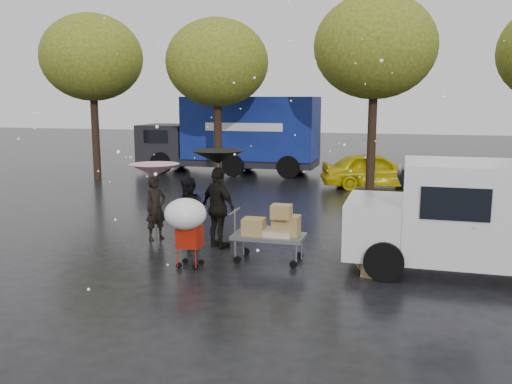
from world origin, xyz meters
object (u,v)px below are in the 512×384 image
(yellow_taxi, at_px, (374,170))
(shopping_cart, at_px, (186,218))
(person_black, at_px, (219,208))
(white_van, at_px, (483,216))
(blue_truck, at_px, (234,135))
(person_pink, at_px, (156,208))
(vendor_cart, at_px, (273,228))

(yellow_taxi, bearing_deg, shopping_cart, 147.71)
(person_black, bearing_deg, white_van, -152.87)
(person_black, relative_size, blue_truck, 0.23)
(person_pink, relative_size, white_van, 0.31)
(person_black, xyz_separation_m, white_van, (5.59, -0.40, 0.22))
(shopping_cart, bearing_deg, vendor_cart, 31.17)
(person_black, relative_size, white_van, 0.38)
(person_black, distance_m, shopping_cart, 1.71)
(shopping_cart, xyz_separation_m, blue_truck, (-3.52, 14.08, 0.69))
(person_black, xyz_separation_m, vendor_cart, (1.46, -0.77, -0.21))
(vendor_cart, xyz_separation_m, yellow_taxi, (1.48, 10.51, -0.04))
(white_van, xyz_separation_m, blue_truck, (-9.19, 12.78, 0.60))
(person_black, height_order, blue_truck, blue_truck)
(vendor_cart, distance_m, shopping_cart, 1.84)
(person_black, bearing_deg, vendor_cart, -176.42)
(person_black, height_order, shopping_cart, person_black)
(blue_truck, distance_m, yellow_taxi, 7.13)
(person_black, bearing_deg, person_pink, 20.87)
(person_pink, height_order, shopping_cart, person_pink)
(shopping_cart, relative_size, yellow_taxi, 0.36)
(yellow_taxi, bearing_deg, blue_truck, 50.54)
(vendor_cart, relative_size, shopping_cart, 1.04)
(vendor_cart, bearing_deg, person_pink, 161.24)
(person_pink, height_order, person_black, person_black)
(person_pink, bearing_deg, blue_truck, 41.56)
(person_pink, bearing_deg, shopping_cart, -108.02)
(person_black, xyz_separation_m, shopping_cart, (-0.08, -1.70, 0.12))
(blue_truck, xyz_separation_m, yellow_taxi, (6.54, -2.64, -1.07))
(vendor_cart, relative_size, white_van, 0.31)
(white_van, distance_m, blue_truck, 15.75)
(shopping_cart, bearing_deg, person_pink, 129.23)
(shopping_cart, bearing_deg, blue_truck, 104.03)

